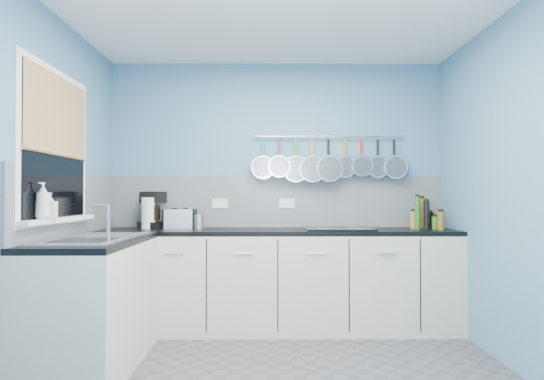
{
  "coord_description": "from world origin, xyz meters",
  "views": [
    {
      "loc": [
        -0.07,
        -2.83,
        1.2
      ],
      "look_at": [
        -0.05,
        0.75,
        1.25
      ],
      "focal_mm": 29.35,
      "sensor_mm": 36.0,
      "label": 1
    }
  ],
  "objects_px": {
    "soap_bottle_b": "(50,206)",
    "soap_bottle_a": "(43,201)",
    "paper_towel": "(149,213)",
    "toaster": "(180,219)",
    "coffee_maker": "(153,210)",
    "hob": "(338,228)",
    "canister": "(199,222)"
  },
  "relations": [
    {
      "from": "soap_bottle_b",
      "to": "soap_bottle_a",
      "type": "bearing_deg",
      "value": -90.0
    },
    {
      "from": "paper_towel",
      "to": "toaster",
      "type": "height_order",
      "value": "paper_towel"
    },
    {
      "from": "coffee_maker",
      "to": "hob",
      "type": "distance_m",
      "value": 1.72
    },
    {
      "from": "paper_towel",
      "to": "toaster",
      "type": "relative_size",
      "value": 1.03
    },
    {
      "from": "soap_bottle_b",
      "to": "paper_towel",
      "type": "height_order",
      "value": "soap_bottle_b"
    },
    {
      "from": "soap_bottle_a",
      "to": "canister",
      "type": "xyz_separation_m",
      "value": [
        0.81,
        1.22,
        -0.2
      ]
    },
    {
      "from": "coffee_maker",
      "to": "paper_towel",
      "type": "bearing_deg",
      "value": -91.48
    },
    {
      "from": "soap_bottle_a",
      "to": "coffee_maker",
      "type": "height_order",
      "value": "soap_bottle_a"
    },
    {
      "from": "toaster",
      "to": "canister",
      "type": "xyz_separation_m",
      "value": [
        0.19,
        -0.06,
        -0.02
      ]
    },
    {
      "from": "toaster",
      "to": "canister",
      "type": "bearing_deg",
      "value": -26.41
    },
    {
      "from": "canister",
      "to": "paper_towel",
      "type": "bearing_deg",
      "value": -178.32
    },
    {
      "from": "soap_bottle_b",
      "to": "canister",
      "type": "distance_m",
      "value": 1.4
    },
    {
      "from": "soap_bottle_b",
      "to": "toaster",
      "type": "distance_m",
      "value": 1.35
    },
    {
      "from": "soap_bottle_a",
      "to": "soap_bottle_b",
      "type": "height_order",
      "value": "soap_bottle_a"
    },
    {
      "from": "coffee_maker",
      "to": "toaster",
      "type": "relative_size",
      "value": 1.23
    },
    {
      "from": "paper_towel",
      "to": "coffee_maker",
      "type": "bearing_deg",
      "value": 69.7
    },
    {
      "from": "soap_bottle_b",
      "to": "canister",
      "type": "relative_size",
      "value": 1.31
    },
    {
      "from": "toaster",
      "to": "soap_bottle_b",
      "type": "bearing_deg",
      "value": -125.59
    },
    {
      "from": "soap_bottle_b",
      "to": "canister",
      "type": "height_order",
      "value": "soap_bottle_b"
    },
    {
      "from": "coffee_maker",
      "to": "toaster",
      "type": "distance_m",
      "value": 0.26
    },
    {
      "from": "coffee_maker",
      "to": "toaster",
      "type": "height_order",
      "value": "coffee_maker"
    },
    {
      "from": "soap_bottle_a",
      "to": "toaster",
      "type": "xyz_separation_m",
      "value": [
        0.62,
        1.29,
        -0.18
      ]
    },
    {
      "from": "soap_bottle_a",
      "to": "paper_towel",
      "type": "relative_size",
      "value": 0.83
    },
    {
      "from": "canister",
      "to": "soap_bottle_a",
      "type": "bearing_deg",
      "value": -123.52
    },
    {
      "from": "soap_bottle_b",
      "to": "hob",
      "type": "xyz_separation_m",
      "value": [
        2.09,
        1.09,
        -0.23
      ]
    },
    {
      "from": "toaster",
      "to": "canister",
      "type": "relative_size",
      "value": 2.13
    },
    {
      "from": "soap_bottle_b",
      "to": "hob",
      "type": "relative_size",
      "value": 0.28
    },
    {
      "from": "toaster",
      "to": "canister",
      "type": "height_order",
      "value": "toaster"
    },
    {
      "from": "canister",
      "to": "hob",
      "type": "bearing_deg",
      "value": -1.46
    },
    {
      "from": "soap_bottle_b",
      "to": "toaster",
      "type": "relative_size",
      "value": 0.62
    },
    {
      "from": "canister",
      "to": "toaster",
      "type": "bearing_deg",
      "value": 161.49
    },
    {
      "from": "soap_bottle_b",
      "to": "toaster",
      "type": "height_order",
      "value": "soap_bottle_b"
    }
  ]
}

